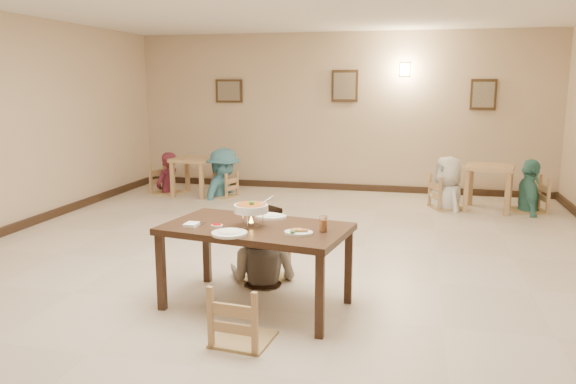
% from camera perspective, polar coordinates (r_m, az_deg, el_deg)
% --- Properties ---
extents(floor, '(10.00, 10.00, 0.00)m').
position_cam_1_polar(floor, '(6.30, -1.40, -7.98)').
color(floor, beige).
rests_on(floor, ground).
extents(wall_back, '(10.00, 0.00, 10.00)m').
position_cam_1_polar(wall_back, '(10.89, 5.23, 8.04)').
color(wall_back, '#CFB394').
rests_on(wall_back, floor).
extents(baseboard_back, '(8.00, 0.06, 0.12)m').
position_cam_1_polar(baseboard_back, '(11.02, 5.08, 0.54)').
color(baseboard_back, '#2F1F14').
rests_on(baseboard_back, floor).
extents(picture_a, '(0.55, 0.04, 0.45)m').
position_cam_1_polar(picture_a, '(11.35, -6.01, 10.17)').
color(picture_a, '#3A2816').
rests_on(picture_a, wall_back).
extents(picture_b, '(0.50, 0.04, 0.60)m').
position_cam_1_polar(picture_b, '(10.82, 5.78, 10.67)').
color(picture_b, '#3A2816').
rests_on(picture_b, wall_back).
extents(picture_c, '(0.45, 0.04, 0.55)m').
position_cam_1_polar(picture_c, '(10.78, 19.23, 9.32)').
color(picture_c, '#3A2816').
rests_on(picture_c, wall_back).
extents(wall_sconce, '(0.16, 0.05, 0.22)m').
position_cam_1_polar(wall_sconce, '(10.73, 11.78, 12.10)').
color(wall_sconce, '#FFD88C').
rests_on(wall_sconce, wall_back).
extents(main_table, '(1.78, 1.19, 0.77)m').
position_cam_1_polar(main_table, '(5.14, -3.29, -4.31)').
color(main_table, '#3A2215').
rests_on(main_table, floor).
extents(chair_far, '(0.42, 0.42, 0.90)m').
position_cam_1_polar(chair_far, '(5.92, -2.35, -4.72)').
color(chair_far, tan).
rests_on(chair_far, floor).
extents(chair_near, '(0.45, 0.45, 0.95)m').
position_cam_1_polar(chair_near, '(4.52, -4.63, -9.39)').
color(chair_near, tan).
rests_on(chair_near, floor).
extents(main_diner, '(0.94, 0.80, 1.69)m').
position_cam_1_polar(main_diner, '(5.76, -2.62, -1.09)').
color(main_diner, gray).
rests_on(main_diner, floor).
extents(curry_warmer, '(0.35, 0.31, 0.28)m').
position_cam_1_polar(curry_warmer, '(5.07, -3.78, -1.69)').
color(curry_warmer, silver).
rests_on(curry_warmer, main_table).
extents(rice_plate_far, '(0.31, 0.31, 0.07)m').
position_cam_1_polar(rice_plate_far, '(5.41, -1.79, -2.46)').
color(rice_plate_far, white).
rests_on(rice_plate_far, main_table).
extents(rice_plate_near, '(0.31, 0.31, 0.07)m').
position_cam_1_polar(rice_plate_near, '(4.83, -5.97, -4.16)').
color(rice_plate_near, white).
rests_on(rice_plate_near, main_table).
extents(fried_plate, '(0.25, 0.25, 0.05)m').
position_cam_1_polar(fried_plate, '(4.83, 1.06, -4.08)').
color(fried_plate, white).
rests_on(fried_plate, main_table).
extents(chili_dish, '(0.10, 0.10, 0.02)m').
position_cam_1_polar(chili_dish, '(5.12, -7.24, -3.39)').
color(chili_dish, white).
rests_on(chili_dish, main_table).
extents(napkin_cutlery, '(0.14, 0.23, 0.03)m').
position_cam_1_polar(napkin_cutlery, '(5.17, -9.73, -3.27)').
color(napkin_cutlery, white).
rests_on(napkin_cutlery, main_table).
extents(drink_glass, '(0.07, 0.07, 0.14)m').
position_cam_1_polar(drink_glass, '(4.90, 3.59, -3.30)').
color(drink_glass, white).
rests_on(drink_glass, main_table).
extents(bg_table_left, '(0.75, 0.75, 0.70)m').
position_cam_1_polar(bg_table_left, '(10.50, -9.54, 2.72)').
color(bg_table_left, tan).
rests_on(bg_table_left, floor).
extents(bg_table_right, '(0.88, 0.88, 0.74)m').
position_cam_1_polar(bg_table_right, '(9.69, 19.77, 1.77)').
color(bg_table_right, tan).
rests_on(bg_table_right, floor).
extents(bg_chair_ll, '(0.50, 0.50, 1.06)m').
position_cam_1_polar(bg_chair_ll, '(10.79, -12.20, 2.64)').
color(bg_chair_ll, tan).
rests_on(bg_chair_ll, floor).
extents(bg_chair_lr, '(0.41, 0.41, 0.87)m').
position_cam_1_polar(bg_chair_lr, '(10.33, -6.57, 1.90)').
color(bg_chair_lr, tan).
rests_on(bg_chair_lr, floor).
extents(bg_chair_rl, '(0.49, 0.49, 1.04)m').
position_cam_1_polar(bg_chair_rl, '(9.64, 15.97, 1.42)').
color(bg_chair_rl, tan).
rests_on(bg_chair_rl, floor).
extents(bg_chair_rr, '(0.50, 0.50, 1.07)m').
position_cam_1_polar(bg_chair_rr, '(9.85, 23.41, 1.24)').
color(bg_chair_rr, tan).
rests_on(bg_chair_rr, floor).
extents(bg_diner_a, '(0.50, 0.64, 1.56)m').
position_cam_1_polar(bg_diner_a, '(10.76, -12.26, 3.96)').
color(bg_diner_a, maroon).
rests_on(bg_diner_a, floor).
extents(bg_diner_b, '(0.82, 1.23, 1.78)m').
position_cam_1_polar(bg_diner_b, '(10.27, -6.63, 4.43)').
color(bg_diner_b, teal).
rests_on(bg_diner_b, floor).
extents(bg_diner_c, '(0.85, 1.00, 1.74)m').
position_cam_1_polar(bg_diner_c, '(9.59, 16.08, 3.50)').
color(bg_diner_c, silver).
rests_on(bg_diner_c, floor).
extents(bg_diner_d, '(0.42, 1.01, 1.71)m').
position_cam_1_polar(bg_diner_d, '(9.81, 23.55, 3.08)').
color(bg_diner_d, teal).
rests_on(bg_diner_d, floor).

